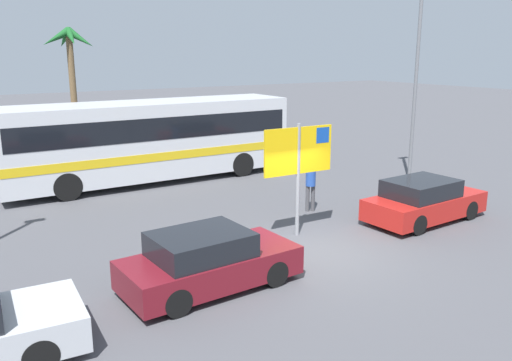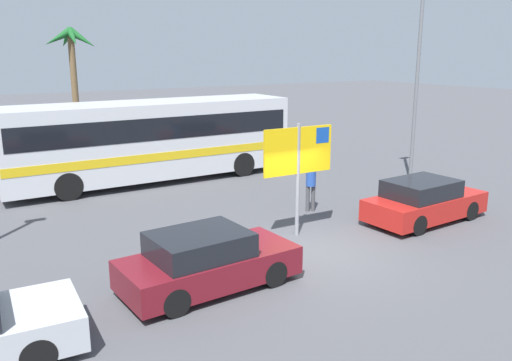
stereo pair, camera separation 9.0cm
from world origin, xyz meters
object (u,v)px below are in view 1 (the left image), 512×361
Objects in this scene: bus_front_coach at (149,137)px; ferry_sign at (300,155)px; car_maroon at (208,261)px; pedestrian_by_bus at (311,180)px; car_red at (424,201)px.

ferry_sign is (1.18, -8.38, 0.54)m from bus_front_coach.
pedestrian_by_bus reaches higher than car_maroon.
car_red is at bearing -114.37° from pedestrian_by_bus.
pedestrian_by_bus is at bearing 45.74° from ferry_sign.
car_maroon is (-3.78, -1.78, -1.69)m from ferry_sign.
car_red is at bearing -12.63° from ferry_sign.
car_red is at bearing -61.03° from bus_front_coach.
ferry_sign is 0.80× the size of car_maroon.
pedestrian_by_bus is at bearing 128.20° from car_red.
pedestrian_by_bus is at bearing -66.81° from bus_front_coach.
bus_front_coach is 7.36m from pedestrian_by_bus.
bus_front_coach reaches higher than car_maroon.
ferry_sign is 2.69m from pedestrian_by_bus.
car_red is 3.56m from pedestrian_by_bus.
car_red is (7.80, 0.76, -0.00)m from car_maroon.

